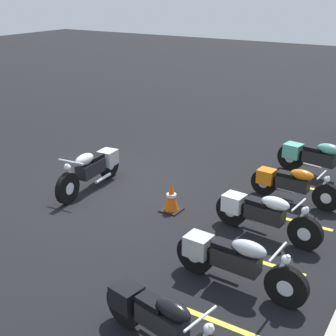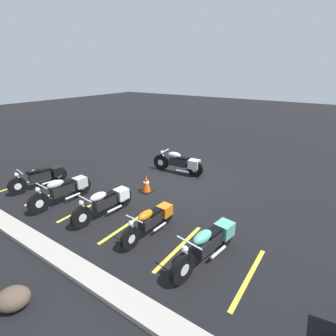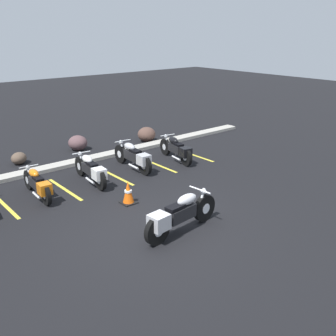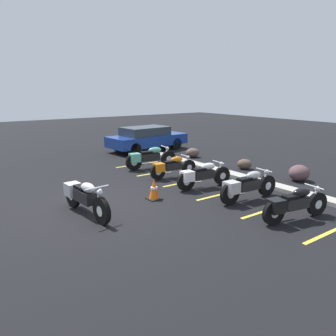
% 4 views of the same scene
% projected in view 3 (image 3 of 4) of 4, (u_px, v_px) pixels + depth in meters
% --- Properties ---
extents(ground, '(60.00, 60.00, 0.00)m').
position_uv_depth(ground, '(159.00, 230.00, 9.28)').
color(ground, black).
extents(motorcycle_silver_featured, '(2.28, 0.65, 0.90)m').
position_uv_depth(motorcycle_silver_featured, '(179.00, 215.00, 8.98)').
color(motorcycle_silver_featured, black).
rests_on(motorcycle_silver_featured, ground).
extents(parked_bike_1, '(0.55, 1.97, 0.78)m').
position_uv_depth(parked_bike_1, '(38.00, 184.00, 10.92)').
color(parked_bike_1, black).
rests_on(parked_bike_1, ground).
extents(parked_bike_2, '(0.60, 2.11, 0.83)m').
position_uv_depth(parked_bike_2, '(91.00, 170.00, 11.95)').
color(parked_bike_2, black).
rests_on(parked_bike_2, ground).
extents(parked_bike_3, '(0.61, 2.18, 0.86)m').
position_uv_depth(parked_bike_3, '(134.00, 156.00, 13.14)').
color(parked_bike_3, black).
rests_on(parked_bike_3, ground).
extents(parked_bike_4, '(0.71, 2.07, 0.82)m').
position_uv_depth(parked_bike_4, '(177.00, 149.00, 14.01)').
color(parked_bike_4, black).
rests_on(parked_bike_4, ground).
extents(concrete_curb, '(18.00, 0.50, 0.12)m').
position_uv_depth(concrete_curb, '(55.00, 167.00, 13.36)').
color(concrete_curb, '#A8A399').
rests_on(concrete_curb, ground).
extents(landscape_rock_1, '(0.85, 0.90, 0.58)m').
position_uv_depth(landscape_rock_1, '(78.00, 143.00, 15.30)').
color(landscape_rock_1, brown).
rests_on(landscape_rock_1, ground).
extents(landscape_rock_2, '(0.97, 0.97, 0.61)m').
position_uv_depth(landscape_rock_2, '(147.00, 134.00, 16.49)').
color(landscape_rock_2, brown).
rests_on(landscape_rock_2, ground).
extents(landscape_rock_3, '(0.78, 0.78, 0.42)m').
position_uv_depth(landscape_rock_3, '(19.00, 158.00, 13.75)').
color(landscape_rock_3, brown).
rests_on(landscape_rock_3, ground).
extents(traffic_cone, '(0.40, 0.40, 0.63)m').
position_uv_depth(traffic_cone, '(128.00, 193.00, 10.63)').
color(traffic_cone, black).
rests_on(traffic_cone, ground).
extents(stall_line_1, '(0.10, 2.10, 0.00)m').
position_uv_depth(stall_line_1, '(5.00, 205.00, 10.57)').
color(stall_line_1, gold).
rests_on(stall_line_1, ground).
extents(stall_line_2, '(0.10, 2.10, 0.00)m').
position_uv_depth(stall_line_2, '(65.00, 189.00, 11.63)').
color(stall_line_2, gold).
rests_on(stall_line_2, ground).
extents(stall_line_3, '(0.10, 2.10, 0.00)m').
position_uv_depth(stall_line_3, '(115.00, 176.00, 12.68)').
color(stall_line_3, gold).
rests_on(stall_line_3, ground).
extents(stall_line_4, '(0.10, 2.10, 0.00)m').
position_uv_depth(stall_line_4, '(157.00, 165.00, 13.74)').
color(stall_line_4, gold).
rests_on(stall_line_4, ground).
extents(stall_line_5, '(0.10, 2.10, 0.00)m').
position_uv_depth(stall_line_5, '(193.00, 155.00, 14.79)').
color(stall_line_5, gold).
rests_on(stall_line_5, ground).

